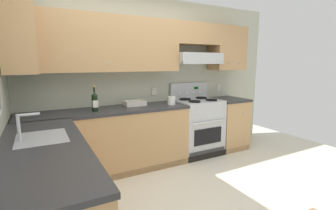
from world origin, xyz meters
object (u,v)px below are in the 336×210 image
at_px(bowl, 135,104).
at_px(paper_towel_roll, 171,101).
at_px(wine_bottle, 95,101).
at_px(stove, 197,126).

height_order(bowl, paper_towel_roll, paper_towel_roll).
xyz_separation_m(wine_bottle, paper_towel_roll, (1.15, -0.02, -0.07)).
xyz_separation_m(stove, paper_towel_roll, (-0.56, -0.08, 0.49)).
bearing_deg(wine_bottle, paper_towel_roll, -1.07).
bearing_deg(paper_towel_roll, bowl, 160.37).
distance_m(wine_bottle, bowl, 0.65).
height_order(stove, bowl, stove).
bearing_deg(paper_towel_roll, stove, 8.55).
bearing_deg(wine_bottle, stove, 2.10).
bearing_deg(bowl, wine_bottle, -164.86).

